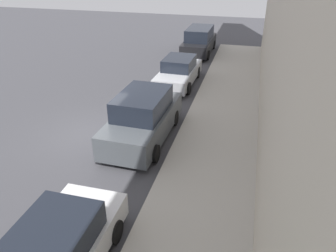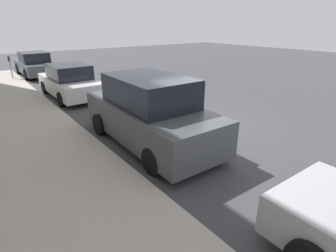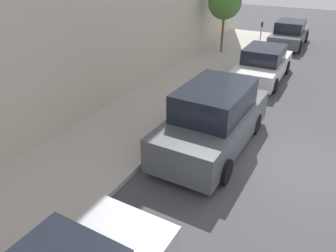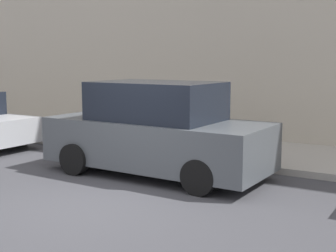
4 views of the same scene
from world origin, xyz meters
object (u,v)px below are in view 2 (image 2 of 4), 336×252
at_px(parked_sedan_second, 70,82).
at_px(parking_meter_near, 10,64).
at_px(parked_sedan_nearest, 35,65).
at_px(parked_suv_third, 150,113).

bearing_deg(parked_sedan_second, parking_meter_near, -75.07).
bearing_deg(parked_sedan_nearest, parked_suv_third, 90.83).
xyz_separation_m(parked_sedan_nearest, parking_meter_near, (1.56, 0.90, 0.27)).
bearing_deg(parked_sedan_second, parked_sedan_nearest, -89.51).
height_order(parked_sedan_second, parked_suv_third, parked_suv_third).
distance_m(parked_sedan_nearest, parking_meter_near, 1.82).
distance_m(parked_sedan_second, parking_meter_near, 6.28).
relative_size(parked_sedan_nearest, parking_meter_near, 3.31).
relative_size(parked_suv_third, parking_meter_near, 3.56).
bearing_deg(parked_suv_third, parked_sedan_nearest, -89.17).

